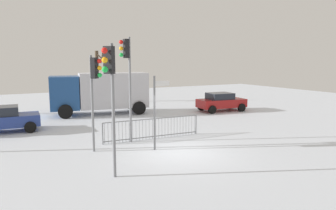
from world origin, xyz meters
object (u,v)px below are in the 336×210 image
traffic_light_foreground_left (110,81)px  traffic_light_rear_right (127,66)px  direction_sign_post (156,109)px  bare_tree_left (98,75)px  car_red_far (221,102)px  delivery_truck (101,91)px  traffic_light_mid_right (94,82)px  car_blue_near (3,119)px

traffic_light_foreground_left → traffic_light_rear_right: bearing=-66.1°
direction_sign_post → bare_tree_left: (2.28, 17.55, 0.75)m
traffic_light_foreground_left → car_red_far: traffic_light_foreground_left is taller
car_red_far → bare_tree_left: 12.59m
delivery_truck → traffic_light_foreground_left: bearing=84.7°
traffic_light_rear_right → direction_sign_post: 2.68m
traffic_light_rear_right → delivery_truck: 9.06m
traffic_light_mid_right → traffic_light_rear_right: bearing=160.6°
traffic_light_foreground_left → direction_sign_post: size_ratio=1.37×
delivery_truck → traffic_light_mid_right: bearing=81.9°
car_blue_near → bare_tree_left: bearing=53.4°
traffic_light_mid_right → direction_sign_post: 2.93m
delivery_truck → car_red_far: bearing=169.4°
traffic_light_rear_right → car_red_far: 11.85m
direction_sign_post → car_blue_near: size_ratio=0.87×
direction_sign_post → traffic_light_rear_right: bearing=109.6°
direction_sign_post → bare_tree_left: size_ratio=0.65×
direction_sign_post → delivery_truck: (0.56, 10.55, -0.14)m
traffic_light_mid_right → traffic_light_foreground_left: (-0.38, -3.39, 0.24)m
car_red_far → delivery_truck: delivery_truck is taller
traffic_light_mid_right → delivery_truck: (3.04, 9.60, -1.39)m
car_blue_near → delivery_truck: bearing=29.1°
car_red_far → bare_tree_left: bare_tree_left is taller
car_blue_near → bare_tree_left: (8.39, 10.33, 1.86)m
car_red_far → bare_tree_left: bearing=130.3°
delivery_truck → direction_sign_post: bearing=96.4°
direction_sign_post → delivery_truck: bearing=86.8°
traffic_light_rear_right → direction_sign_post: size_ratio=1.53×
traffic_light_foreground_left → direction_sign_post: bearing=-88.0°
car_red_far → delivery_truck: bearing=165.5°
direction_sign_post → bare_tree_left: 17.71m
traffic_light_rear_right → direction_sign_post: bearing=-160.3°
car_blue_near → traffic_light_foreground_left: bearing=-68.9°
traffic_light_rear_right → car_blue_near: (-5.47, 5.43, -2.99)m
car_blue_near → car_red_far: bearing=3.0°
car_blue_near → traffic_light_mid_right: bearing=-57.4°
traffic_light_foreground_left → delivery_truck: (3.42, 12.99, -1.63)m
bare_tree_left → car_blue_near: bearing=-129.1°
traffic_light_foreground_left → bare_tree_left: (5.14, 19.99, -0.74)m
car_red_far → traffic_light_rear_right: bearing=-145.6°
direction_sign_post → delivery_truck: size_ratio=0.46×
bare_tree_left → traffic_light_rear_right: bearing=-100.5°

